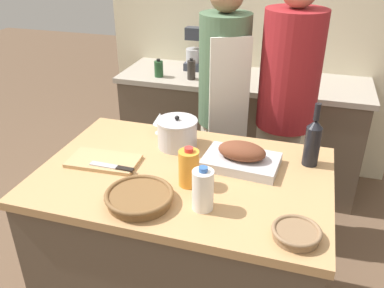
{
  "coord_description": "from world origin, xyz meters",
  "views": [
    {
      "loc": [
        0.5,
        -1.5,
        1.9
      ],
      "look_at": [
        0.0,
        0.13,
        1.0
      ],
      "focal_mm": 38.0,
      "sensor_mm": 36.0,
      "label": 1
    }
  ],
  "objects_px": {
    "mixing_bowl": "(296,233)",
    "condiment_bottle_extra": "(230,62)",
    "milk_jug": "(203,190)",
    "knife_chef": "(113,167)",
    "roasting_pan": "(241,157)",
    "wicker_basket": "(139,197)",
    "condiment_bottle_short": "(191,70)",
    "stand_mixer": "(197,53)",
    "person_cook_guest": "(286,106)",
    "juice_jug": "(189,168)",
    "cutting_board": "(104,161)",
    "condiment_bottle_tall": "(159,69)",
    "stock_pot": "(177,133)",
    "person_cook_aproned": "(223,102)",
    "wine_glass_left": "(160,119)",
    "wine_bottle_green": "(313,141)"
  },
  "relations": [
    {
      "from": "wicker_basket",
      "to": "condiment_bottle_short",
      "type": "xyz_separation_m",
      "value": [
        -0.27,
        1.61,
        0.02
      ]
    },
    {
      "from": "person_cook_aproned",
      "to": "knife_chef",
      "type": "bearing_deg",
      "value": -135.3
    },
    {
      "from": "wicker_basket",
      "to": "condiment_bottle_extra",
      "type": "distance_m",
      "value": 1.88
    },
    {
      "from": "stand_mixer",
      "to": "condiment_bottle_short",
      "type": "relative_size",
      "value": 2.09
    },
    {
      "from": "person_cook_guest",
      "to": "stand_mixer",
      "type": "bearing_deg",
      "value": 152.17
    },
    {
      "from": "mixing_bowl",
      "to": "condiment_bottle_short",
      "type": "xyz_separation_m",
      "value": [
        -0.89,
        1.65,
        0.02
      ]
    },
    {
      "from": "roasting_pan",
      "to": "mixing_bowl",
      "type": "bearing_deg",
      "value": -57.35
    },
    {
      "from": "mixing_bowl",
      "to": "condiment_bottle_extra",
      "type": "xyz_separation_m",
      "value": [
        -0.65,
        1.92,
        0.03
      ]
    },
    {
      "from": "wine_bottle_green",
      "to": "person_cook_aproned",
      "type": "xyz_separation_m",
      "value": [
        -0.55,
        0.58,
        -0.1
      ]
    },
    {
      "from": "stock_pot",
      "to": "condiment_bottle_tall",
      "type": "distance_m",
      "value": 1.2
    },
    {
      "from": "juice_jug",
      "to": "cutting_board",
      "type": "bearing_deg",
      "value": 172.44
    },
    {
      "from": "milk_jug",
      "to": "wine_bottle_green",
      "type": "bearing_deg",
      "value": 50.57
    },
    {
      "from": "knife_chef",
      "to": "person_cook_aproned",
      "type": "height_order",
      "value": "person_cook_aproned"
    },
    {
      "from": "stock_pot",
      "to": "knife_chef",
      "type": "bearing_deg",
      "value": -122.89
    },
    {
      "from": "wine_bottle_green",
      "to": "juice_jug",
      "type": "bearing_deg",
      "value": -146.31
    },
    {
      "from": "juice_jug",
      "to": "condiment_bottle_short",
      "type": "distance_m",
      "value": 1.48
    },
    {
      "from": "cutting_board",
      "to": "milk_jug",
      "type": "height_order",
      "value": "milk_jug"
    },
    {
      "from": "roasting_pan",
      "to": "wicker_basket",
      "type": "height_order",
      "value": "roasting_pan"
    },
    {
      "from": "stock_pot",
      "to": "person_cook_aproned",
      "type": "height_order",
      "value": "person_cook_aproned"
    },
    {
      "from": "wine_glass_left",
      "to": "stock_pot",
      "type": "bearing_deg",
      "value": -39.98
    },
    {
      "from": "wine_glass_left",
      "to": "condiment_bottle_short",
      "type": "bearing_deg",
      "value": 97.24
    },
    {
      "from": "roasting_pan",
      "to": "juice_jug",
      "type": "distance_m",
      "value": 0.29
    },
    {
      "from": "stand_mixer",
      "to": "condiment_bottle_extra",
      "type": "distance_m",
      "value": 0.28
    },
    {
      "from": "cutting_board",
      "to": "wine_glass_left",
      "type": "relative_size",
      "value": 2.86
    },
    {
      "from": "cutting_board",
      "to": "mixing_bowl",
      "type": "xyz_separation_m",
      "value": [
        0.91,
        -0.28,
        0.01
      ]
    },
    {
      "from": "roasting_pan",
      "to": "condiment_bottle_extra",
      "type": "relative_size",
      "value": 2.13
    },
    {
      "from": "cutting_board",
      "to": "wine_glass_left",
      "type": "height_order",
      "value": "wine_glass_left"
    },
    {
      "from": "milk_jug",
      "to": "condiment_bottle_tall",
      "type": "distance_m",
      "value": 1.74
    },
    {
      "from": "stock_pot",
      "to": "milk_jug",
      "type": "height_order",
      "value": "milk_jug"
    },
    {
      "from": "milk_jug",
      "to": "knife_chef",
      "type": "distance_m",
      "value": 0.5
    },
    {
      "from": "wine_bottle_green",
      "to": "stock_pot",
      "type": "bearing_deg",
      "value": -179.23
    },
    {
      "from": "juice_jug",
      "to": "wine_glass_left",
      "type": "xyz_separation_m",
      "value": [
        -0.3,
        0.44,
        0.0
      ]
    },
    {
      "from": "milk_jug",
      "to": "cutting_board",
      "type": "bearing_deg",
      "value": 159.33
    },
    {
      "from": "knife_chef",
      "to": "condiment_bottle_extra",
      "type": "relative_size",
      "value": 1.28
    },
    {
      "from": "wicker_basket",
      "to": "juice_jug",
      "type": "relative_size",
      "value": 1.56
    },
    {
      "from": "wine_glass_left",
      "to": "stand_mixer",
      "type": "relative_size",
      "value": 0.35
    },
    {
      "from": "stock_pot",
      "to": "condiment_bottle_tall",
      "type": "bearing_deg",
      "value": 115.54
    },
    {
      "from": "juice_jug",
      "to": "wine_bottle_green",
      "type": "height_order",
      "value": "wine_bottle_green"
    },
    {
      "from": "roasting_pan",
      "to": "condiment_bottle_tall",
      "type": "xyz_separation_m",
      "value": [
        -0.87,
        1.19,
        -0.01
      ]
    },
    {
      "from": "roasting_pan",
      "to": "stand_mixer",
      "type": "height_order",
      "value": "stand_mixer"
    },
    {
      "from": "condiment_bottle_tall",
      "to": "condiment_bottle_extra",
      "type": "bearing_deg",
      "value": 29.65
    },
    {
      "from": "stand_mixer",
      "to": "knife_chef",
      "type": "bearing_deg",
      "value": -87.04
    },
    {
      "from": "cutting_board",
      "to": "juice_jug",
      "type": "xyz_separation_m",
      "value": [
        0.44,
        -0.06,
        0.07
      ]
    },
    {
      "from": "wicker_basket",
      "to": "person_cook_guest",
      "type": "relative_size",
      "value": 0.16
    },
    {
      "from": "wicker_basket",
      "to": "stand_mixer",
      "type": "distance_m",
      "value": 1.88
    },
    {
      "from": "stand_mixer",
      "to": "wine_glass_left",
      "type": "bearing_deg",
      "value": -82.85
    },
    {
      "from": "knife_chef",
      "to": "stock_pot",
      "type": "bearing_deg",
      "value": 57.11
    },
    {
      "from": "juice_jug",
      "to": "stand_mixer",
      "type": "distance_m",
      "value": 1.72
    },
    {
      "from": "mixing_bowl",
      "to": "person_cook_guest",
      "type": "xyz_separation_m",
      "value": [
        -0.14,
        1.16,
        0.01
      ]
    },
    {
      "from": "wine_glass_left",
      "to": "knife_chef",
      "type": "relative_size",
      "value": 0.55
    }
  ]
}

